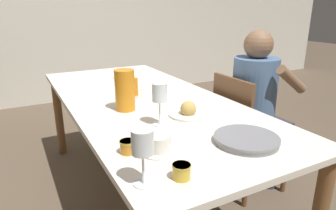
# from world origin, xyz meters

# --- Properties ---
(ground_plane) EXTENTS (20.00, 20.00, 0.00)m
(ground_plane) POSITION_xyz_m (0.00, 0.00, 0.00)
(ground_plane) COLOR brown
(wall_back) EXTENTS (10.00, 0.06, 2.60)m
(wall_back) POSITION_xyz_m (0.00, 2.71, 1.30)
(wall_back) COLOR beige
(wall_back) RESTS_ON ground_plane
(dining_table) EXTENTS (0.95, 2.15, 0.74)m
(dining_table) POSITION_xyz_m (0.00, 0.00, 0.66)
(dining_table) COLOR silver
(dining_table) RESTS_ON ground_plane
(chair_person_side) EXTENTS (0.42, 0.42, 0.86)m
(chair_person_side) POSITION_xyz_m (0.66, -0.22, 0.46)
(chair_person_side) COLOR brown
(chair_person_side) RESTS_ON ground_plane
(person_seated) EXTENTS (0.39, 0.41, 1.16)m
(person_seated) POSITION_xyz_m (0.75, -0.24, 0.69)
(person_seated) COLOR #33333D
(person_seated) RESTS_ON ground_plane
(red_pitcher) EXTENTS (0.14, 0.11, 0.23)m
(red_pitcher) POSITION_xyz_m (-0.18, -0.15, 0.86)
(red_pitcher) COLOR orange
(red_pitcher) RESTS_ON dining_table
(wine_glass_water) EXTENTS (0.07, 0.07, 0.21)m
(wine_glass_water) POSITION_xyz_m (-0.11, -0.45, 0.90)
(wine_glass_water) COLOR white
(wine_glass_water) RESTS_ON dining_table
(wine_glass_juice) EXTENTS (0.07, 0.07, 0.20)m
(wine_glass_juice) POSITION_xyz_m (-0.40, -0.90, 0.88)
(wine_glass_juice) COLOR white
(wine_glass_juice) RESTS_ON dining_table
(teacup_near_person) EXTENTS (0.15, 0.15, 0.07)m
(teacup_near_person) POSITION_xyz_m (-0.25, -0.71, 0.77)
(teacup_near_person) COLOR silver
(teacup_near_person) RESTS_ON dining_table
(teacup_across) EXTENTS (0.15, 0.15, 0.07)m
(teacup_across) POSITION_xyz_m (-0.05, 0.02, 0.77)
(teacup_across) COLOR silver
(teacup_across) RESTS_ON dining_table
(serving_tray) EXTENTS (0.28, 0.28, 0.03)m
(serving_tray) POSITION_xyz_m (0.13, -0.81, 0.76)
(serving_tray) COLOR gray
(serving_tray) RESTS_ON dining_table
(bread_plate) EXTENTS (0.21, 0.21, 0.09)m
(bread_plate) POSITION_xyz_m (0.08, -0.41, 0.77)
(bread_plate) COLOR silver
(bread_plate) RESTS_ON dining_table
(jam_jar_amber) EXTENTS (0.07, 0.07, 0.05)m
(jam_jar_amber) POSITION_xyz_m (-0.36, -0.66, 0.77)
(jam_jar_amber) COLOR #C67A1E
(jam_jar_amber) RESTS_ON dining_table
(jam_jar_red) EXTENTS (0.07, 0.07, 0.05)m
(jam_jar_red) POSITION_xyz_m (-0.27, -0.93, 0.77)
(jam_jar_red) COLOR gold
(jam_jar_red) RESTS_ON dining_table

